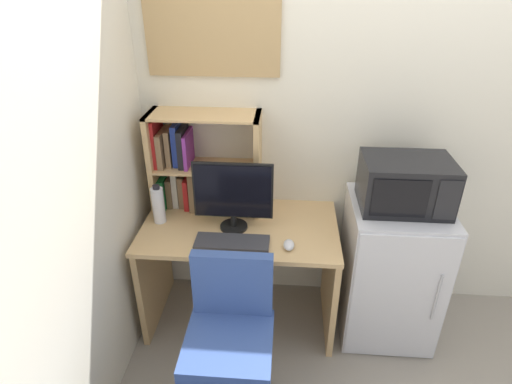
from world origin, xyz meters
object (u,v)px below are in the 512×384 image
Objects in this scene: wall_corkboard at (213,38)px; keyboard at (232,242)px; computer_mouse at (289,245)px; water_bottle at (158,205)px; desk_chair at (230,348)px; monitor at (233,194)px; microwave at (405,184)px; hutch_bookshelf at (192,165)px; mini_fridge at (389,269)px.

keyboard is at bearing -73.91° from wall_corkboard.
water_bottle is (-0.79, 0.21, 0.10)m from computer_mouse.
keyboard is 0.55× the size of wall_corkboard.
monitor is at bearing 94.72° from desk_chair.
monitor is at bearing -178.17° from microwave.
hutch_bookshelf is 0.76× the size of desk_chair.
monitor is (0.28, -0.24, -0.06)m from hutch_bookshelf.
microwave is 1.34m from wall_corkboard.
computer_mouse is at bearing -161.78° from mini_fridge.
computer_mouse is 0.13× the size of wall_corkboard.
computer_mouse is 0.40× the size of water_bottle.
microwave is at bearing 89.71° from mini_fridge.
monitor is 0.51× the size of mini_fridge.
mini_fridge is 1.19× the size of wall_corkboard.
wall_corkboard is at bearing 106.09° from keyboard.
monitor reaches higher than computer_mouse.
monitor is 1.10× the size of keyboard.
mini_fridge is (1.24, -0.21, -0.57)m from hutch_bookshelf.
hutch_bookshelf is 0.32m from water_bottle.
hutch_bookshelf is 0.38m from monitor.
computer_mouse is at bearing -34.56° from hutch_bookshelf.
computer_mouse is 0.11× the size of mini_fridge.
hutch_bookshelf is at bearing 111.57° from desk_chair.
computer_mouse is (0.61, -0.42, -0.27)m from hutch_bookshelf.
keyboard is 1.69× the size of water_bottle.
hutch_bookshelf is at bearing 145.44° from computer_mouse.
microwave is at bearing -9.68° from hutch_bookshelf.
hutch_bookshelf is 1.38m from mini_fridge.
hutch_bookshelf is 1.10m from desk_chair.
keyboard is at bearing -168.39° from mini_fridge.
hutch_bookshelf is 2.70× the size of water_bottle.
desk_chair is at bearing -68.43° from hutch_bookshelf.
microwave is (1.41, -0.00, 0.20)m from water_bottle.
desk_chair is at bearing -145.07° from microwave.
desk_chair is at bearing -78.85° from wall_corkboard.
water_bottle is 1.01m from wall_corkboard.
water_bottle is at bearing 156.96° from keyboard.
mini_fridge is at bearing -90.29° from microwave.
hutch_bookshelf is at bearing 139.56° from monitor.
hutch_bookshelf is 0.88× the size of wall_corkboard.
hutch_bookshelf reaches higher than water_bottle.
microwave is at bearing -16.22° from wall_corkboard.
monitor is 0.27m from keyboard.
desk_chair is (0.05, -0.60, -0.56)m from monitor.
keyboard is 0.46× the size of mini_fridge.
desk_chair is 1.67m from wall_corkboard.
keyboard is at bearing -54.17° from hutch_bookshelf.
keyboard is at bearing 177.70° from computer_mouse.
computer_mouse is 0.62m from desk_chair.
hutch_bookshelf is 0.76m from wall_corkboard.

